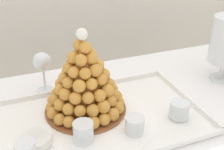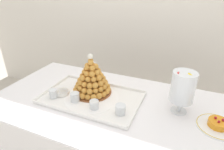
% 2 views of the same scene
% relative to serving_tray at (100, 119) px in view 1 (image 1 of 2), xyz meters
% --- Properties ---
extents(buffet_table, '(1.65, 0.81, 0.75)m').
position_rel_serving_tray_xyz_m(buffet_table, '(0.18, 0.01, -0.11)').
color(buffet_table, brown).
rests_on(buffet_table, ground_plane).
extents(serving_tray, '(0.64, 0.39, 0.02)m').
position_rel_serving_tray_xyz_m(serving_tray, '(0.00, 0.00, 0.00)').
color(serving_tray, white).
rests_on(serving_tray, buffet_table).
extents(croquembouche, '(0.26, 0.26, 0.28)m').
position_rel_serving_tray_xyz_m(croquembouche, '(-0.03, 0.06, 0.11)').
color(croquembouche, brown).
rests_on(croquembouche, serving_tray).
extents(dessert_cup_mid_left, '(0.06, 0.06, 0.06)m').
position_rel_serving_tray_xyz_m(dessert_cup_mid_left, '(-0.08, -0.08, 0.03)').
color(dessert_cup_mid_left, silver).
rests_on(dessert_cup_mid_left, serving_tray).
extents(dessert_cup_centre, '(0.06, 0.06, 0.05)m').
position_rel_serving_tray_xyz_m(dessert_cup_centre, '(0.07, -0.10, 0.03)').
color(dessert_cup_centre, silver).
rests_on(dessert_cup_centre, serving_tray).
extents(dessert_cup_mid_right, '(0.06, 0.06, 0.05)m').
position_rel_serving_tray_xyz_m(dessert_cup_mid_right, '(0.23, -0.08, 0.03)').
color(dessert_cup_mid_right, silver).
rests_on(dessert_cup_mid_right, serving_tray).
extents(creme_brulee_ramekin, '(0.09, 0.09, 0.02)m').
position_rel_serving_tray_xyz_m(creme_brulee_ramekin, '(-0.20, -0.04, 0.02)').
color(creme_brulee_ramekin, white).
rests_on(creme_brulee_ramekin, serving_tray).
extents(wine_glass, '(0.07, 0.07, 0.15)m').
position_rel_serving_tray_xyz_m(wine_glass, '(-0.13, 0.25, 0.11)').
color(wine_glass, silver).
rests_on(wine_glass, buffet_table).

